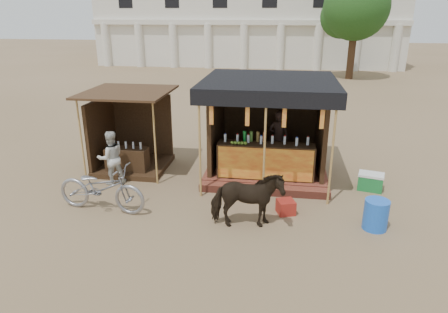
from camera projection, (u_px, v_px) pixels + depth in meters
name	position (u px, v px, depth m)	size (l,w,h in m)	color
ground	(213.00, 228.00, 8.81)	(120.00, 120.00, 0.00)	#846B4C
main_stall	(268.00, 140.00, 11.44)	(3.60, 3.61, 2.78)	brown
secondary_stall	(128.00, 141.00, 11.96)	(2.40, 2.40, 2.38)	#3A2615
cow	(247.00, 200.00, 8.61)	(0.71, 1.56, 1.32)	black
motorbike	(101.00, 188.00, 9.40)	(0.77, 2.21, 1.16)	gray
bystander	(111.00, 158.00, 10.85)	(0.73, 0.57, 1.50)	beige
blue_barrel	(376.00, 215.00, 8.67)	(0.53, 0.53, 0.68)	blue
red_crate	(286.00, 207.00, 9.39)	(0.38, 0.38, 0.33)	maroon
cooler	(371.00, 182.00, 10.63)	(0.73, 0.58, 0.46)	#1A7835
background_building	(248.00, 18.00, 35.58)	(26.00, 7.45, 8.18)	silver
tree	(353.00, 10.00, 27.03)	(4.50, 4.40, 7.00)	#382314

